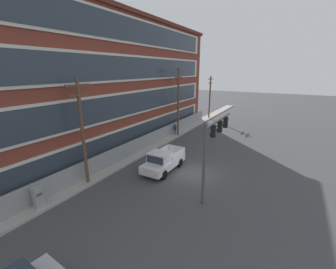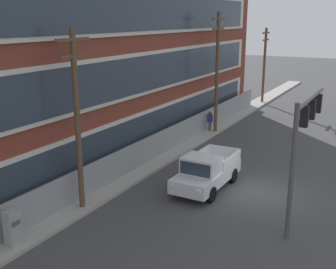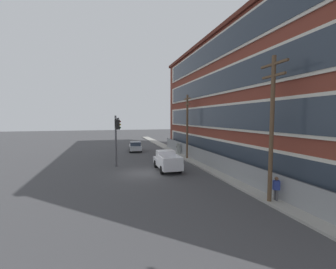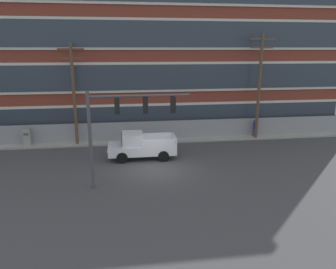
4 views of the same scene
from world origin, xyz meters
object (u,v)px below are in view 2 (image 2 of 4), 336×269
object	(u,v)px
utility_pole_near_corner	(77,115)
electrical_cabinet	(13,230)
traffic_signal_mast	(304,130)
utility_pole_far_east	(264,63)
pedestrian_near_cabinet	(210,120)
utility_pole_midblock	(217,69)
pickup_truck_white	(206,172)

from	to	relation	value
utility_pole_near_corner	electrical_cabinet	world-z (taller)	utility_pole_near_corner
traffic_signal_mast	electrical_cabinet	world-z (taller)	traffic_signal_mast
utility_pole_far_east	electrical_cabinet	size ratio (longest dim) A/B	4.77
utility_pole_near_corner	pedestrian_near_cabinet	size ratio (longest dim) A/B	4.94
electrical_cabinet	utility_pole_near_corner	bearing A→B (deg)	-1.06
utility_pole_midblock	pickup_truck_white	bearing A→B (deg)	-159.98
utility_pole_far_east	electrical_cabinet	distance (m)	33.36
utility_pole_near_corner	utility_pole_far_east	distance (m)	29.17
pedestrian_near_cabinet	electrical_cabinet	bearing A→B (deg)	-179.58
pickup_truck_white	utility_pole_midblock	xyz separation A→B (m)	(10.56, 3.85, 4.09)
utility_pole_midblock	utility_pole_far_east	bearing A→B (deg)	1.21
pickup_truck_white	utility_pole_midblock	bearing A→B (deg)	20.02
traffic_signal_mast	utility_pole_near_corner	distance (m)	9.89
utility_pole_midblock	traffic_signal_mast	bearing A→B (deg)	-143.10
traffic_signal_mast	pickup_truck_white	distance (m)	6.07
electrical_cabinet	utility_pole_midblock	bearing A→B (deg)	-0.98
electrical_cabinet	traffic_signal_mast	bearing A→B (deg)	-49.46
utility_pole_midblock	utility_pole_far_east	distance (m)	13.57
pickup_truck_white	utility_pole_far_east	xyz separation A→B (m)	(24.10, 4.13, 3.33)
traffic_signal_mast	pickup_truck_white	bearing A→B (deg)	76.21
utility_pole_near_corner	utility_pole_midblock	xyz separation A→B (m)	(15.63, -0.26, 0.46)
traffic_signal_mast	utility_pole_near_corner	xyz separation A→B (m)	(-3.84, 9.11, 0.41)
pickup_truck_white	electrical_cabinet	bearing A→B (deg)	155.27
utility_pole_midblock	electrical_cabinet	world-z (taller)	utility_pole_midblock
traffic_signal_mast	utility_pole_far_east	xyz separation A→B (m)	(25.33, 9.13, 0.12)
utility_pole_near_corner	utility_pole_midblock	distance (m)	15.64
traffic_signal_mast	utility_pole_midblock	size ratio (longest dim) A/B	0.63
utility_pole_midblock	pedestrian_near_cabinet	bearing A→B (deg)	86.84
traffic_signal_mast	pedestrian_near_cabinet	size ratio (longest dim) A/B	3.40
traffic_signal_mast	utility_pole_near_corner	size ratio (longest dim) A/B	0.69
traffic_signal_mast	electrical_cabinet	size ratio (longest dim) A/B	3.54
pedestrian_near_cabinet	utility_pole_midblock	bearing A→B (deg)	-93.16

